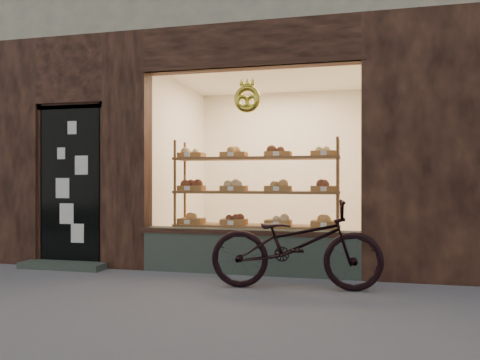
# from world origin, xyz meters

# --- Properties ---
(ground) EXTENTS (90.00, 90.00, 0.00)m
(ground) POSITION_xyz_m (0.00, 0.00, 0.00)
(ground) COLOR #535360
(display_shelf) EXTENTS (2.20, 0.45, 1.70)m
(display_shelf) POSITION_xyz_m (0.45, 2.55, 0.86)
(display_shelf) COLOR brown
(display_shelf) RESTS_ON ground
(bicycle) EXTENTS (1.86, 0.78, 0.95)m
(bicycle) POSITION_xyz_m (1.11, 1.43, 0.48)
(bicycle) COLOR black
(bicycle) RESTS_ON ground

